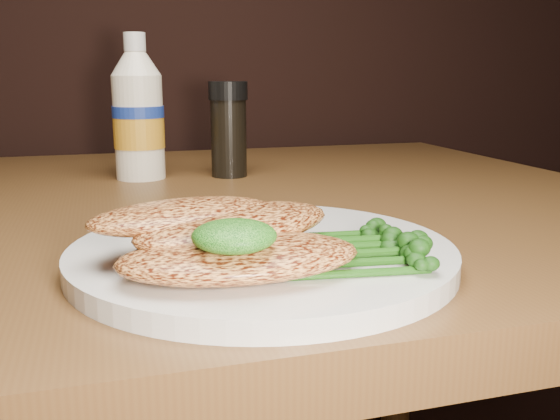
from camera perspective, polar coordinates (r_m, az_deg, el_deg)
name	(u,v)px	position (r m, az deg, el deg)	size (l,w,h in m)	color
plate	(262,254)	(0.44, -1.65, -4.12)	(0.27, 0.27, 0.01)	silver
chicken_front	(240,257)	(0.37, -3.72, -4.39)	(0.15, 0.08, 0.02)	#F19D4C
chicken_mid	(236,225)	(0.40, -4.07, -1.43)	(0.15, 0.07, 0.02)	#F19D4C
chicken_back	(183,215)	(0.41, -8.96, -0.50)	(0.13, 0.06, 0.02)	#F19D4C
pesto_front	(234,236)	(0.34, -4.28, -2.43)	(0.05, 0.04, 0.02)	#073409
broccolini_bundle	(339,244)	(0.40, 5.46, -3.21)	(0.13, 0.10, 0.02)	#1B4C10
mayo_bottle	(138,107)	(0.80, -13.07, 9.30)	(0.06, 0.06, 0.18)	white
pepper_grinder	(229,130)	(0.80, -4.80, 7.46)	(0.05, 0.05, 0.12)	black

